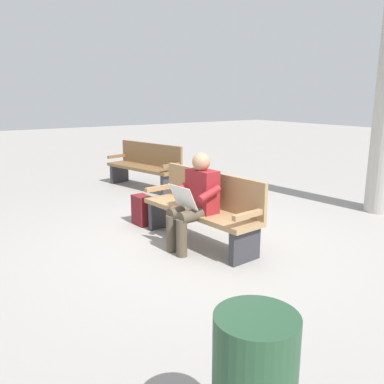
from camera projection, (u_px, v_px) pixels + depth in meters
name	position (u px, v px, depth m)	size (l,w,h in m)	color
ground_plane	(199.00, 242.00, 5.19)	(40.00, 40.00, 0.00)	gray
bench_near	(203.00, 207.00, 5.13)	(1.83, 0.62, 0.90)	#9E7A51
person_seated	(195.00, 199.00, 4.85)	(0.59, 0.60, 1.18)	maroon
backpack	(142.00, 210.00, 5.89)	(0.31, 0.24, 0.43)	maroon
bench_far	(145.00, 165.00, 8.22)	(1.86, 0.84, 0.90)	brown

